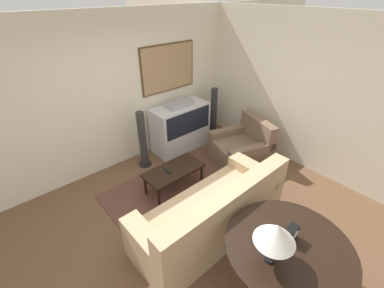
{
  "coord_description": "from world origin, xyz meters",
  "views": [
    {
      "loc": [
        -1.65,
        -1.95,
        2.95
      ],
      "look_at": [
        0.71,
        0.77,
        0.75
      ],
      "focal_mm": 24.0,
      "sensor_mm": 36.0,
      "label": 1
    }
  ],
  "objects_px": {
    "console_table": "(288,250)",
    "table_lamp": "(276,234)",
    "tv": "(180,127)",
    "speaker_tower_right": "(214,113)",
    "armchair": "(242,148)",
    "coffee_table": "(174,171)",
    "couch": "(212,214)",
    "speaker_tower_left": "(143,141)",
    "mantel_clock": "(291,233)"
  },
  "relations": [
    {
      "from": "armchair",
      "to": "console_table",
      "type": "relative_size",
      "value": 0.91
    },
    {
      "from": "mantel_clock",
      "to": "speaker_tower_left",
      "type": "distance_m",
      "value": 3.03
    },
    {
      "from": "armchair",
      "to": "console_table",
      "type": "height_order",
      "value": "armchair"
    },
    {
      "from": "tv",
      "to": "speaker_tower_left",
      "type": "relative_size",
      "value": 1.06
    },
    {
      "from": "couch",
      "to": "speaker_tower_left",
      "type": "bearing_deg",
      "value": -95.22
    },
    {
      "from": "console_table",
      "to": "table_lamp",
      "type": "height_order",
      "value": "table_lamp"
    },
    {
      "from": "coffee_table",
      "to": "console_table",
      "type": "xyz_separation_m",
      "value": [
        -0.16,
        -2.12,
        0.33
      ]
    },
    {
      "from": "couch",
      "to": "speaker_tower_right",
      "type": "bearing_deg",
      "value": -135.93
    },
    {
      "from": "couch",
      "to": "speaker_tower_right",
      "type": "distance_m",
      "value": 2.83
    },
    {
      "from": "couch",
      "to": "coffee_table",
      "type": "bearing_deg",
      "value": -99.22
    },
    {
      "from": "tv",
      "to": "table_lamp",
      "type": "bearing_deg",
      "value": -114.03
    },
    {
      "from": "tv",
      "to": "console_table",
      "type": "distance_m",
      "value": 3.28
    },
    {
      "from": "armchair",
      "to": "table_lamp",
      "type": "relative_size",
      "value": 2.48
    },
    {
      "from": "speaker_tower_left",
      "to": "speaker_tower_right",
      "type": "relative_size",
      "value": 1.0
    },
    {
      "from": "mantel_clock",
      "to": "speaker_tower_right",
      "type": "distance_m",
      "value": 3.59
    },
    {
      "from": "armchair",
      "to": "coffee_table",
      "type": "height_order",
      "value": "armchair"
    },
    {
      "from": "tv",
      "to": "coffee_table",
      "type": "distance_m",
      "value": 1.34
    },
    {
      "from": "table_lamp",
      "to": "speaker_tower_right",
      "type": "relative_size",
      "value": 0.42
    },
    {
      "from": "armchair",
      "to": "coffee_table",
      "type": "distance_m",
      "value": 1.54
    },
    {
      "from": "table_lamp",
      "to": "speaker_tower_left",
      "type": "bearing_deg",
      "value": 81.76
    },
    {
      "from": "couch",
      "to": "armchair",
      "type": "xyz_separation_m",
      "value": [
        1.68,
        0.88,
        -0.06
      ]
    },
    {
      "from": "mantel_clock",
      "to": "speaker_tower_right",
      "type": "height_order",
      "value": "speaker_tower_right"
    },
    {
      "from": "tv",
      "to": "mantel_clock",
      "type": "relative_size",
      "value": 7.11
    },
    {
      "from": "coffee_table",
      "to": "mantel_clock",
      "type": "xyz_separation_m",
      "value": [
        -0.09,
        -2.08,
        0.47
      ]
    },
    {
      "from": "armchair",
      "to": "speaker_tower_left",
      "type": "relative_size",
      "value": 1.04
    },
    {
      "from": "couch",
      "to": "speaker_tower_left",
      "type": "height_order",
      "value": "speaker_tower_left"
    },
    {
      "from": "table_lamp",
      "to": "armchair",
      "type": "bearing_deg",
      "value": 44.06
    },
    {
      "from": "tv",
      "to": "coffee_table",
      "type": "bearing_deg",
      "value": -133.54
    },
    {
      "from": "mantel_clock",
      "to": "table_lamp",
      "type": "bearing_deg",
      "value": 179.85
    },
    {
      "from": "table_lamp",
      "to": "coffee_table",
      "type": "bearing_deg",
      "value": 78.1
    },
    {
      "from": "tv",
      "to": "mantel_clock",
      "type": "xyz_separation_m",
      "value": [
        -1.01,
        -3.05,
        0.35
      ]
    },
    {
      "from": "console_table",
      "to": "speaker_tower_right",
      "type": "height_order",
      "value": "speaker_tower_right"
    },
    {
      "from": "tv",
      "to": "speaker_tower_right",
      "type": "relative_size",
      "value": 1.06
    },
    {
      "from": "console_table",
      "to": "table_lamp",
      "type": "relative_size",
      "value": 2.73
    },
    {
      "from": "couch",
      "to": "speaker_tower_left",
      "type": "xyz_separation_m",
      "value": [
        0.16,
        1.99,
        0.2
      ]
    },
    {
      "from": "table_lamp",
      "to": "speaker_tower_left",
      "type": "xyz_separation_m",
      "value": [
        0.44,
        3.01,
        -0.59
      ]
    },
    {
      "from": "mantel_clock",
      "to": "armchair",
      "type": "bearing_deg",
      "value": 49.69
    },
    {
      "from": "armchair",
      "to": "table_lamp",
      "type": "distance_m",
      "value": 2.86
    },
    {
      "from": "speaker_tower_left",
      "to": "speaker_tower_right",
      "type": "xyz_separation_m",
      "value": [
        1.84,
        0.0,
        0.0
      ]
    },
    {
      "from": "tv",
      "to": "mantel_clock",
      "type": "height_order",
      "value": "tv"
    },
    {
      "from": "coffee_table",
      "to": "speaker_tower_left",
      "type": "distance_m",
      "value": 0.94
    },
    {
      "from": "couch",
      "to": "coffee_table",
      "type": "height_order",
      "value": "couch"
    },
    {
      "from": "tv",
      "to": "coffee_table",
      "type": "height_order",
      "value": "tv"
    },
    {
      "from": "table_lamp",
      "to": "mantel_clock",
      "type": "distance_m",
      "value": 0.45
    },
    {
      "from": "tv",
      "to": "console_table",
      "type": "xyz_separation_m",
      "value": [
        -1.08,
        -3.09,
        0.2
      ]
    },
    {
      "from": "armchair",
      "to": "table_lamp",
      "type": "height_order",
      "value": "table_lamp"
    },
    {
      "from": "speaker_tower_left",
      "to": "couch",
      "type": "bearing_deg",
      "value": -94.47
    },
    {
      "from": "console_table",
      "to": "couch",
      "type": "bearing_deg",
      "value": 89.93
    },
    {
      "from": "table_lamp",
      "to": "mantel_clock",
      "type": "xyz_separation_m",
      "value": [
        0.35,
        -0.0,
        -0.28
      ]
    },
    {
      "from": "coffee_table",
      "to": "couch",
      "type": "bearing_deg",
      "value": -98.47
    }
  ]
}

